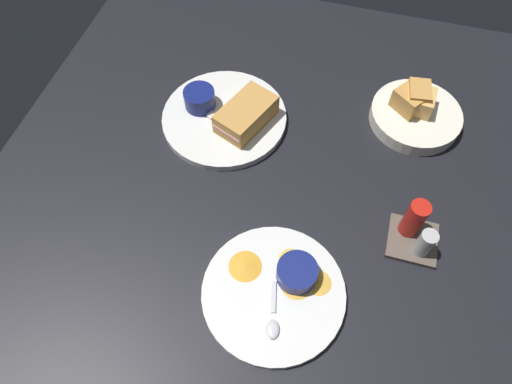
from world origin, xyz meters
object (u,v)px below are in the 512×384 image
bread_basket_rear (415,112)px  ramekin_dark_sauce (200,98)px  plate_sandwich_main (224,118)px  plate_chips_companion (273,293)px  sandwich_half_near (246,114)px  spoon_by_dark_ramekin (216,119)px  ramekin_light_gravy (297,272)px  condiment_caddy (416,231)px  spoon_by_gravy_ramekin (273,321)px

bread_basket_rear → ramekin_dark_sauce: bearing=-77.9°
ramekin_dark_sauce → bread_basket_rear: 46.42cm
ramekin_dark_sauce → bread_basket_rear: bearing=102.1°
ramekin_dark_sauce → plate_sandwich_main: bearing=76.4°
plate_sandwich_main → plate_chips_companion: size_ratio=1.08×
plate_sandwich_main → bread_basket_rear: (-11.16, 39.49, 1.65)cm
ramekin_dark_sauce → bread_basket_rear: size_ratio=0.35×
plate_chips_companion → bread_basket_rear: (-46.23, 19.47, 1.65)cm
sandwich_half_near → ramekin_dark_sauce: (-1.82, -10.97, -0.18)cm
plate_sandwich_main → bread_basket_rear: bread_basket_rear is taller
spoon_by_dark_ramekin → ramekin_light_gravy: 38.57cm
spoon_by_dark_ramekin → condiment_caddy: condiment_caddy is taller
plate_sandwich_main → condiment_caddy: (18.00, 41.96, 2.61)cm
sandwich_half_near → spoon_by_gravy_ramekin: 42.87cm
plate_chips_companion → bread_basket_rear: bread_basket_rear is taller
bread_basket_rear → plate_chips_companion: bearing=-22.8°
ramekin_light_gravy → spoon_by_gravy_ramekin: ramekin_light_gravy is taller
spoon_by_dark_ramekin → plate_chips_companion: size_ratio=0.36×
ramekin_dark_sauce → sandwich_half_near: bearing=80.6°
spoon_by_dark_ramekin → ramekin_light_gravy: (29.77, 24.48, 1.47)cm
plate_chips_companion → ramekin_dark_sauce: bearing=-144.6°
sandwich_half_near → condiment_caddy: bearing=64.5°
bread_basket_rear → spoon_by_gravy_ramekin: bearing=-19.7°
bread_basket_rear → plate_sandwich_main: bearing=-74.2°
sandwich_half_near → plate_sandwich_main: bearing=-94.6°
plate_sandwich_main → spoon_by_gravy_ramekin: 45.36cm
spoon_by_gravy_ramekin → condiment_caddy: condiment_caddy is taller
spoon_by_gravy_ramekin → bread_basket_rear: 54.45cm
plate_chips_companion → ramekin_light_gravy: 5.51cm
ramekin_dark_sauce → spoon_by_gravy_ramekin: ramekin_dark_sauce is taller
condiment_caddy → ramekin_dark_sauce: bearing=-112.1°
plate_chips_companion → sandwich_half_near: bearing=-156.7°
spoon_by_dark_ramekin → sandwich_half_near: bearing=100.3°
bread_basket_rear → condiment_caddy: condiment_caddy is taller
ramekin_dark_sauce → spoon_by_dark_ramekin: ramekin_dark_sauce is taller
plate_sandwich_main → condiment_caddy: 45.73cm
sandwich_half_near → ramekin_dark_sauce: 11.12cm
sandwich_half_near → condiment_caddy: (17.59, 36.87, -0.59)cm
spoon_by_gravy_ramekin → bread_basket_rear: size_ratio=0.52×
sandwich_half_near → condiment_caddy: condiment_caddy is taller
ramekin_dark_sauce → bread_basket_rear: (-9.75, 45.37, -1.37)cm
plate_sandwich_main → plate_chips_companion: 40.38cm
ramekin_light_gravy → condiment_caddy: (-13.35, 18.84, -0.03)cm
bread_basket_rear → ramekin_light_gravy: bearing=-21.1°
sandwich_half_near → spoon_by_dark_ramekin: sandwich_half_near is taller
plate_chips_companion → bread_basket_rear: 50.19cm
plate_chips_companion → spoon_by_gravy_ramekin: (5.03, 1.14, 1.16)cm
sandwich_half_near → spoon_by_gravy_ramekin: bearing=22.0°
sandwich_half_near → spoon_by_dark_ramekin: 6.87cm
spoon_by_dark_ramekin → bread_basket_rear: (-12.74, 40.85, 0.48)cm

